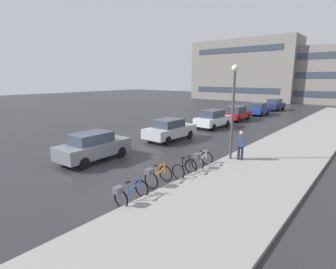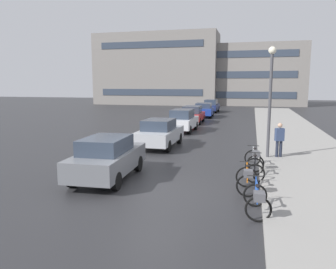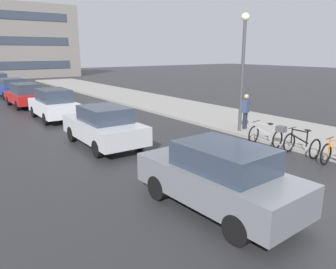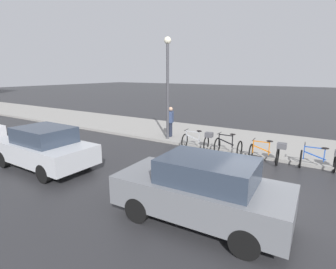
{
  "view_description": "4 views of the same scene",
  "coord_description": "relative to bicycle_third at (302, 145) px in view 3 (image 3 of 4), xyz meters",
  "views": [
    {
      "loc": [
        10.31,
        -7.42,
        4.6
      ],
      "look_at": [
        1.1,
        3.81,
        1.47
      ],
      "focal_mm": 28.0,
      "sensor_mm": 36.0,
      "label": 1
    },
    {
      "loc": [
        3.21,
        -10.24,
        3.59
      ],
      "look_at": [
        -0.05,
        2.46,
        1.57
      ],
      "focal_mm": 35.0,
      "sensor_mm": 36.0,
      "label": 2
    },
    {
      "loc": [
        -7.25,
        -4.19,
        3.69
      ],
      "look_at": [
        -0.75,
        4.84,
        0.87
      ],
      "focal_mm": 35.0,
      "sensor_mm": 36.0,
      "label": 3
    },
    {
      "loc": [
        -7.41,
        -1.47,
        3.57
      ],
      "look_at": [
        1.37,
        4.12,
        1.11
      ],
      "focal_mm": 28.0,
      "sensor_mm": 36.0,
      "label": 4
    }
  ],
  "objects": [
    {
      "name": "ground_plane",
      "position": [
        -3.4,
        -2.26,
        -0.41
      ],
      "size": [
        140.0,
        140.0,
        0.0
      ],
      "primitive_type": "plane",
      "color": "#28282B"
    },
    {
      "name": "sidewalk_kerb",
      "position": [
        2.6,
        7.74,
        -0.34
      ],
      "size": [
        4.8,
        60.0,
        0.14
      ],
      "primitive_type": "cube",
      "color": "gray",
      "rests_on": "ground"
    },
    {
      "name": "bicycle_third",
      "position": [
        0.0,
        0.0,
        0.0
      ],
      "size": [
        0.74,
        1.09,
        1.01
      ],
      "color": "black",
      "rests_on": "ground"
    },
    {
      "name": "bicycle_farthest",
      "position": [
        -0.0,
        1.45,
        0.09
      ],
      "size": [
        0.83,
        1.45,
        0.96
      ],
      "color": "black",
      "rests_on": "ground"
    },
    {
      "name": "car_grey",
      "position": [
        -5.45,
        -1.29,
        0.42
      ],
      "size": [
        2.0,
        4.26,
        1.63
      ],
      "color": "slate",
      "rests_on": "ground"
    },
    {
      "name": "car_silver",
      "position": [
        -5.29,
        5.39,
        0.4
      ],
      "size": [
        1.95,
        4.32,
        1.61
      ],
      "color": "#B2B5BA",
      "rests_on": "ground"
    },
    {
      "name": "car_white",
      "position": [
        -5.29,
        11.85,
        0.45
      ],
      "size": [
        1.85,
        4.15,
        1.7
      ],
      "color": "silver",
      "rests_on": "ground"
    },
    {
      "name": "car_red",
      "position": [
        -5.52,
        17.43,
        0.41
      ],
      "size": [
        1.92,
        4.29,
        1.6
      ],
      "color": "#AD1919",
      "rests_on": "ground"
    },
    {
      "name": "car_blue",
      "position": [
        -5.29,
        23.14,
        0.4
      ],
      "size": [
        2.11,
        4.14,
        1.56
      ],
      "color": "navy",
      "rests_on": "ground"
    },
    {
      "name": "pedestrian",
      "position": [
        1.14,
        3.7,
        0.6
      ],
      "size": [
        0.45,
        0.35,
        1.77
      ],
      "color": "#1E2333",
      "rests_on": "ground"
    },
    {
      "name": "streetlamp",
      "position": [
        0.62,
        3.57,
        2.91
      ],
      "size": [
        0.35,
        0.35,
        5.3
      ],
      "color": "#424247",
      "rests_on": "ground"
    },
    {
      "name": "building_facade_main",
      "position": [
        -1.15,
        46.59,
        4.71
      ],
      "size": [
        18.85,
        7.91,
        10.22
      ],
      "color": "gray",
      "rests_on": "ground"
    }
  ]
}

